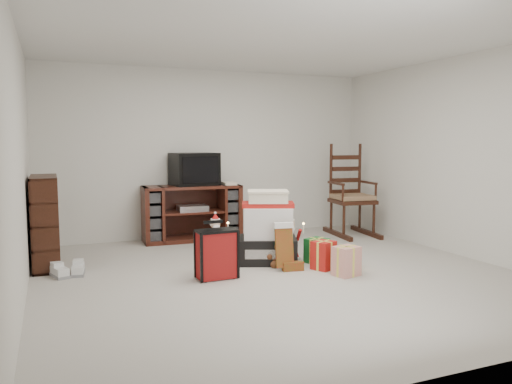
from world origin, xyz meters
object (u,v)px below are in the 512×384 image
tv_stand (192,213)px  santa_figurine (289,242)px  teddy_bear (276,254)px  red_suitcase (217,254)px  bookshelf (45,223)px  sneaker_pair (69,271)px  gift_cluster (328,257)px  rocking_chair (350,203)px  mrs_claus_figurine (215,240)px  gift_pile (268,232)px  crt_television (194,169)px

tv_stand → santa_figurine: (0.78, -1.61, -0.18)m
teddy_bear → santa_figurine: bearing=38.8°
red_suitcase → bookshelf: bearing=141.1°
santa_figurine → sneaker_pair: bearing=174.8°
bookshelf → gift_cluster: size_ratio=1.26×
rocking_chair → gift_cluster: rocking_chair is taller
mrs_claus_figurine → sneaker_pair: 1.77m
tv_stand → bookshelf: size_ratio=1.36×
santa_figurine → gift_cluster: (0.21, -0.56, -0.09)m
rocking_chair → mrs_claus_figurine: size_ratio=2.65×
gift_pile → teddy_bear: 0.30m
mrs_claus_figurine → gift_cluster: size_ratio=0.66×
teddy_bear → gift_cluster: size_ratio=0.38×
tv_stand → mrs_claus_figurine: 1.13m
teddy_bear → santa_figurine: santa_figurine is taller
gift_pile → crt_television: bearing=125.9°
red_suitcase → teddy_bear: bearing=15.6°
teddy_bear → gift_pile: bearing=97.8°
gift_cluster → sneaker_pair: bearing=163.9°
gift_pile → rocking_chair: bearing=53.2°
red_suitcase → teddy_bear: (0.81, 0.26, -0.13)m
gift_pile → teddy_bear: size_ratio=2.67×
bookshelf → gift_cluster: bearing=-23.8°
crt_television → teddy_bear: bearing=-83.9°
teddy_bear → mrs_claus_figurine: (-0.50, 0.73, 0.07)m
gift_pile → red_suitcase: 0.90m
santa_figurine → gift_cluster: bearing=-69.5°
red_suitcase → gift_cluster: red_suitcase is taller
red_suitcase → crt_television: size_ratio=0.88×
bookshelf → crt_television: crt_television is taller
bookshelf → gift_pile: (2.43, -0.79, -0.14)m
tv_stand → santa_figurine: bearing=-61.6°
red_suitcase → crt_television: 2.29m
bookshelf → red_suitcase: bearing=-36.6°
gift_pile → crt_television: size_ratio=1.21×
bookshelf → gift_pile: bearing=-17.9°
santa_figurine → gift_cluster: santa_figurine is taller
tv_stand → red_suitcase: (-0.31, -2.10, -0.14)m
bookshelf → mrs_claus_figurine: bearing=-7.1°
red_suitcase → mrs_claus_figurine: red_suitcase is taller
tv_stand → bookshelf: bookshelf is taller
red_suitcase → santa_figurine: red_suitcase is taller
gift_cluster → crt_television: bearing=113.2°
tv_stand → red_suitcase: bearing=-95.7°
gift_pile → mrs_claus_figurine: 0.74m
gift_cluster → crt_television: size_ratio=1.20×
gift_pile → santa_figurine: gift_pile is taller
teddy_bear → mrs_claus_figurine: 0.89m
tv_stand → mrs_claus_figurine: (-0.00, -1.11, -0.19)m
rocking_chair → santa_figurine: rocking_chair is taller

